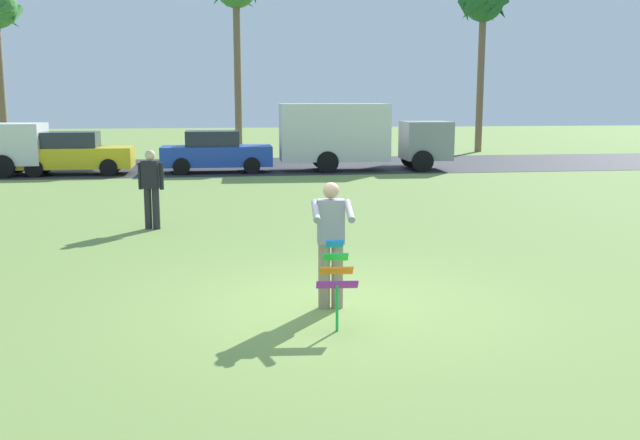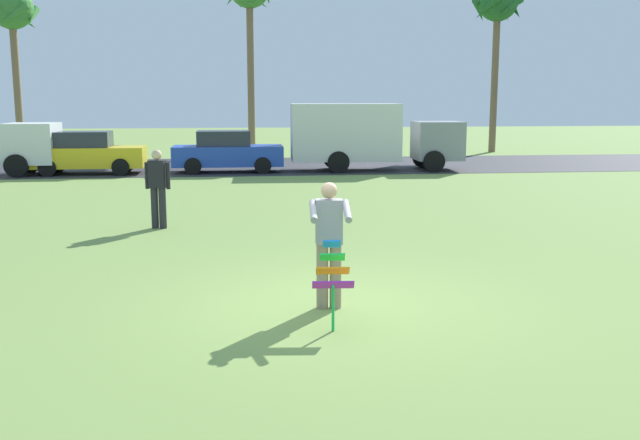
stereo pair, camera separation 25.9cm
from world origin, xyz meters
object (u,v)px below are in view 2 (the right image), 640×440
Objects in this scene: parked_car_yellow at (87,153)px; palm_tree_centre_far at (498,8)px; palm_tree_left_near at (12,15)px; kite_held at (333,273)px; parked_truck_grey_van at (366,135)px; parked_car_blue at (227,152)px; person_walker_near at (158,186)px; person_kite_flyer at (329,240)px.

parked_car_yellow is 0.48× the size of palm_tree_centre_far.
parked_car_yellow is 0.51× the size of palm_tree_left_near.
palm_tree_centre_far is at bearing 65.94° from kite_held.
kite_held is 32.31m from palm_tree_left_near.
parked_truck_grey_van is at bearing -133.91° from palm_tree_centre_far.
person_walker_near reaches higher than parked_car_blue.
person_kite_flyer is at bearing -102.10° from parked_truck_grey_van.
parked_car_yellow is at bearing 107.87° from person_walker_near.
palm_tree_centre_far is at bearing 65.42° from person_kite_flyer.
parked_car_blue is at bearing 94.30° from kite_held.
palm_tree_centre_far is (12.41, 27.14, 6.44)m from person_kite_flyer.
parked_car_yellow is at bearing 110.21° from person_kite_flyer.
parked_truck_grey_van is at bearing 78.21° from kite_held.
palm_tree_centre_far is (8.48, 8.81, 5.98)m from parked_truck_grey_van.
kite_held is 31.31m from palm_tree_centre_far.
person_walker_near is at bearing -67.65° from palm_tree_left_near.
parked_truck_grey_van reaches higher than person_walker_near.
kite_held is (-0.06, -0.80, -0.25)m from person_kite_flyer.
kite_held is at bearing -101.79° from parked_truck_grey_van.
parked_truck_grey_van reaches higher than person_kite_flyer.
person_kite_flyer is 19.53m from parked_car_yellow.
parked_car_yellow is 10.69m from parked_truck_grey_van.
parked_car_yellow is at bearing 109.27° from kite_held.
palm_tree_centre_far reaches higher than person_walker_near.
parked_car_blue is (-1.50, 18.32, -0.18)m from person_kite_flyer.
palm_tree_centre_far is (13.91, 8.81, 6.61)m from parked_car_blue.
parked_truck_grey_van reaches higher than kite_held.
palm_tree_centre_far reaches higher than person_kite_flyer.
parked_truck_grey_van is at bearing 60.09° from person_walker_near.
parked_car_yellow is 22.10m from palm_tree_centre_far.
palm_tree_left_near is (-15.95, 10.25, 5.48)m from parked_truck_grey_van.
person_kite_flyer is 18.74m from parked_truck_grey_van.
person_kite_flyer is at bearing -69.79° from parked_car_yellow.
person_kite_flyer is 7.06m from person_walker_near.
palm_tree_centre_far reaches higher than kite_held.
person_kite_flyer is 1.63× the size of kite_held.
person_kite_flyer is at bearing -114.58° from palm_tree_centre_far.
palm_tree_centre_far is (12.47, 27.93, 6.69)m from kite_held.
parked_car_yellow is 1.00× the size of parked_car_blue.
palm_tree_centre_far is at bearing 53.50° from person_walker_near.
kite_held is at bearing -70.73° from parked_car_yellow.
person_kite_flyer is at bearing 85.55° from kite_held.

